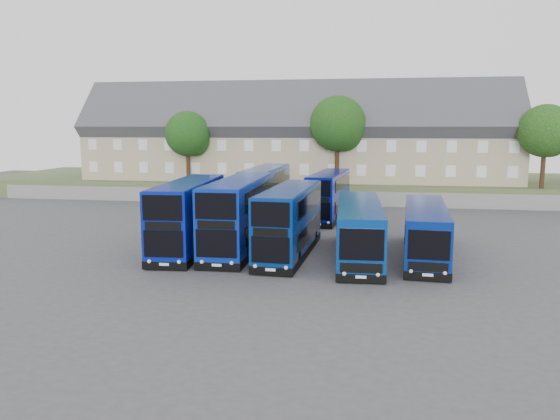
{
  "coord_description": "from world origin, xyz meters",
  "views": [
    {
      "loc": [
        5.36,
        -31.5,
        7.98
      ],
      "look_at": [
        -0.78,
        5.81,
        2.2
      ],
      "focal_mm": 35.0,
      "sensor_mm": 36.0,
      "label": 1
    }
  ],
  "objects_px": {
    "tree_mid": "(339,126)",
    "tree_east": "(547,133)",
    "dd_front_left": "(189,217)",
    "tree_west": "(189,136)",
    "coach_east_a": "(359,231)",
    "dd_front_mid": "(239,216)"
  },
  "relations": [
    {
      "from": "tree_mid",
      "to": "tree_east",
      "type": "relative_size",
      "value": 1.12
    },
    {
      "from": "dd_front_left",
      "to": "tree_west",
      "type": "relative_size",
      "value": 1.48
    },
    {
      "from": "coach_east_a",
      "to": "tree_east",
      "type": "relative_size",
      "value": 1.52
    },
    {
      "from": "dd_front_left",
      "to": "dd_front_mid",
      "type": "relative_size",
      "value": 0.98
    },
    {
      "from": "dd_front_left",
      "to": "dd_front_mid",
      "type": "height_order",
      "value": "dd_front_mid"
    },
    {
      "from": "tree_east",
      "to": "dd_front_mid",
      "type": "bearing_deg",
      "value": -138.17
    },
    {
      "from": "tree_west",
      "to": "tree_east",
      "type": "bearing_deg",
      "value": 0.0
    },
    {
      "from": "dd_front_left",
      "to": "coach_east_a",
      "type": "height_order",
      "value": "dd_front_left"
    },
    {
      "from": "coach_east_a",
      "to": "tree_mid",
      "type": "relative_size",
      "value": 1.35
    },
    {
      "from": "tree_west",
      "to": "tree_mid",
      "type": "relative_size",
      "value": 0.83
    },
    {
      "from": "tree_mid",
      "to": "tree_east",
      "type": "xyz_separation_m",
      "value": [
        20.0,
        -0.5,
        -0.68
      ]
    },
    {
      "from": "dd_front_left",
      "to": "tree_mid",
      "type": "xyz_separation_m",
      "value": [
        8.36,
        23.46,
        5.89
      ]
    },
    {
      "from": "dd_front_mid",
      "to": "tree_west",
      "type": "relative_size",
      "value": 1.51
    },
    {
      "from": "tree_west",
      "to": "tree_mid",
      "type": "distance_m",
      "value": 16.04
    },
    {
      "from": "dd_front_mid",
      "to": "dd_front_left",
      "type": "bearing_deg",
      "value": -171.94
    },
    {
      "from": "dd_front_left",
      "to": "dd_front_mid",
      "type": "xyz_separation_m",
      "value": [
        3.27,
        0.5,
        0.07
      ]
    },
    {
      "from": "tree_west",
      "to": "tree_east",
      "type": "relative_size",
      "value": 0.94
    },
    {
      "from": "coach_east_a",
      "to": "tree_west",
      "type": "xyz_separation_m",
      "value": [
        -18.66,
        23.22,
        5.4
      ]
    },
    {
      "from": "tree_east",
      "to": "dd_front_left",
      "type": "bearing_deg",
      "value": -141.01
    },
    {
      "from": "dd_front_left",
      "to": "tree_west",
      "type": "distance_m",
      "value": 24.69
    },
    {
      "from": "coach_east_a",
      "to": "tree_west",
      "type": "height_order",
      "value": "tree_west"
    },
    {
      "from": "dd_front_mid",
      "to": "coach_east_a",
      "type": "xyz_separation_m",
      "value": [
        7.75,
        -0.76,
        -0.6
      ]
    }
  ]
}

